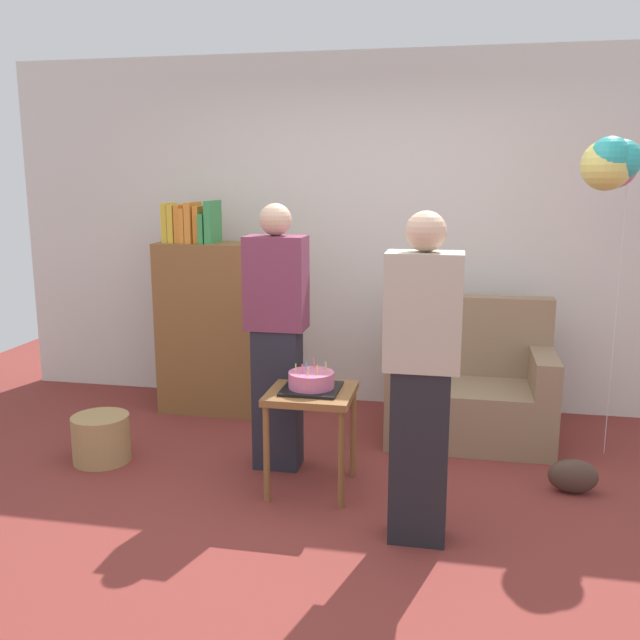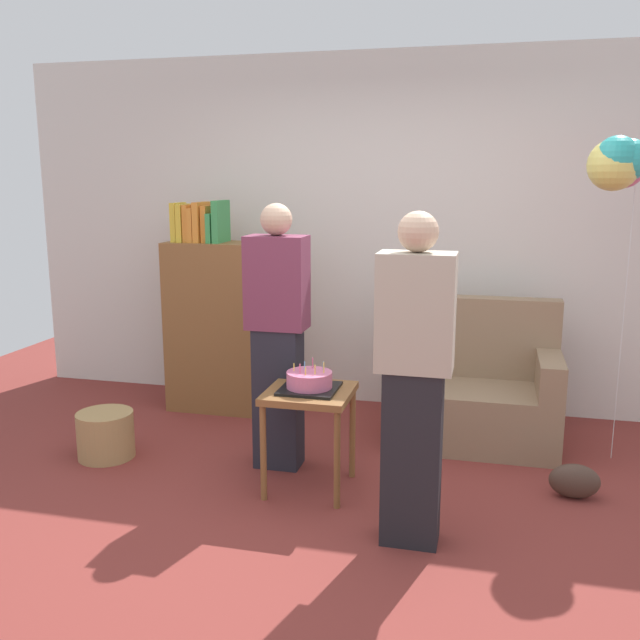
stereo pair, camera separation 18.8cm
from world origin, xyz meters
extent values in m
plane|color=maroon|center=(0.00, 0.00, 0.00)|extent=(8.00, 8.00, 0.00)
cube|color=silver|center=(0.00, 2.05, 1.35)|extent=(6.00, 0.10, 2.70)
cube|color=#8C7054|center=(0.71, 1.30, 0.20)|extent=(1.10, 0.70, 0.40)
cube|color=#8C7054|center=(0.71, 1.57, 0.68)|extent=(1.10, 0.16, 0.56)
cube|color=#8C7054|center=(0.24, 1.30, 0.52)|extent=(0.16, 0.70, 0.24)
cube|color=#8C7054|center=(1.18, 1.30, 0.52)|extent=(0.16, 0.70, 0.24)
cube|color=brown|center=(-1.22, 1.55, 0.65)|extent=(0.80, 0.36, 1.30)
cube|color=gold|center=(-1.53, 1.55, 1.45)|extent=(0.04, 0.21, 0.29)
cube|color=gold|center=(-1.48, 1.55, 1.44)|extent=(0.04, 0.23, 0.28)
cube|color=orange|center=(-1.44, 1.55, 1.44)|extent=(0.04, 0.22, 0.28)
cube|color=orange|center=(-1.39, 1.55, 1.43)|extent=(0.04, 0.25, 0.25)
cube|color=orange|center=(-1.35, 1.55, 1.45)|extent=(0.05, 0.25, 0.30)
cube|color=orange|center=(-1.29, 1.55, 1.44)|extent=(0.04, 0.20, 0.27)
cube|color=#38934C|center=(-1.25, 1.55, 1.41)|extent=(0.04, 0.26, 0.22)
cube|color=#38934C|center=(-1.19, 1.55, 1.45)|extent=(0.05, 0.26, 0.31)
cube|color=brown|center=(-0.19, 0.33, 0.57)|extent=(0.48, 0.48, 0.04)
cylinder|color=brown|center=(-0.40, 0.12, 0.28)|extent=(0.04, 0.04, 0.55)
cylinder|color=brown|center=(0.02, 0.12, 0.28)|extent=(0.04, 0.04, 0.55)
cylinder|color=brown|center=(-0.40, 0.54, 0.28)|extent=(0.04, 0.04, 0.55)
cylinder|color=brown|center=(0.02, 0.54, 0.28)|extent=(0.04, 0.04, 0.55)
cube|color=black|center=(-0.19, 0.33, 0.60)|extent=(0.32, 0.32, 0.02)
cylinder|color=#D66B93|center=(-0.19, 0.33, 0.66)|extent=(0.26, 0.26, 0.09)
cylinder|color=#F2CC4C|center=(-0.10, 0.33, 0.73)|extent=(0.01, 0.01, 0.06)
cylinder|color=#66B2E5|center=(-0.12, 0.40, 0.72)|extent=(0.01, 0.01, 0.05)
cylinder|color=#EA668C|center=(-0.19, 0.42, 0.73)|extent=(0.01, 0.01, 0.06)
cylinder|color=#66B2E5|center=(-0.23, 0.38, 0.72)|extent=(0.01, 0.01, 0.05)
cylinder|color=#F2CC4C|center=(-0.28, 0.33, 0.72)|extent=(0.01, 0.01, 0.05)
cylinder|color=#EA668C|center=(-0.23, 0.29, 0.73)|extent=(0.01, 0.01, 0.05)
cylinder|color=#F2CC4C|center=(-0.19, 0.26, 0.72)|extent=(0.01, 0.01, 0.05)
cylinder|color=#F2CC4C|center=(-0.15, 0.29, 0.73)|extent=(0.01, 0.01, 0.05)
cube|color=#23232D|center=(-0.46, 0.61, 0.44)|extent=(0.28, 0.20, 0.88)
cube|color=#75334C|center=(-0.46, 0.61, 1.16)|extent=(0.36, 0.22, 0.56)
sphere|color=#D1A889|center=(-0.46, 0.61, 1.53)|extent=(0.19, 0.19, 0.19)
cube|color=black|center=(0.45, -0.13, 0.44)|extent=(0.28, 0.20, 0.88)
cube|color=#B2A893|center=(0.45, -0.13, 1.16)|extent=(0.36, 0.22, 0.56)
sphere|color=#D1A889|center=(0.45, -0.13, 1.53)|extent=(0.19, 0.19, 0.19)
cylinder|color=#A88451|center=(-1.58, 0.46, 0.15)|extent=(0.36, 0.36, 0.30)
ellipsoid|color=#473328|center=(1.29, 0.57, 0.10)|extent=(0.28, 0.14, 0.20)
cylinder|color=silver|center=(1.59, 1.23, 0.86)|extent=(0.00, 0.00, 1.73)
sphere|color=#2DADA8|center=(1.53, 1.16, 1.88)|extent=(0.25, 0.25, 0.25)
sphere|color=#2DADA8|center=(1.46, 1.14, 1.89)|extent=(0.25, 0.25, 0.25)
sphere|color=#E5D666|center=(1.45, 1.17, 1.85)|extent=(0.31, 0.31, 0.31)
sphere|color=#D65B84|center=(1.52, 1.27, 1.85)|extent=(0.28, 0.28, 0.28)
camera|label=1|loc=(0.61, -3.38, 1.78)|focal=39.27mm
camera|label=2|loc=(0.79, -3.34, 1.78)|focal=39.27mm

